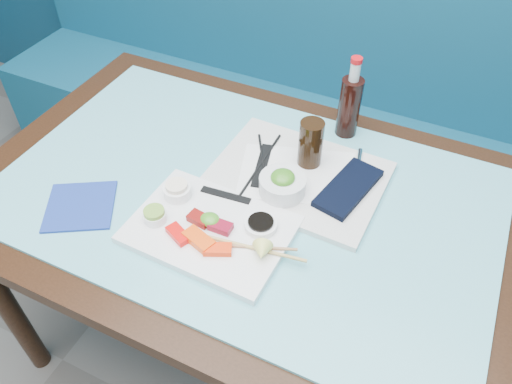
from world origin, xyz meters
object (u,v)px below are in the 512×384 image
at_px(booth_bench, 337,128).
at_px(cola_bottle_body, 349,107).
at_px(sashimi_plate, 210,230).
at_px(cola_glass, 311,143).
at_px(blue_napkin, 80,206).
at_px(serving_tray, 297,177).
at_px(dining_table, 246,217).
at_px(seaweed_bowl, 282,185).

height_order(booth_bench, cola_bottle_body, booth_bench).
bearing_deg(cola_bottle_body, booth_bench, 106.66).
xyz_separation_m(sashimi_plate, cola_glass, (0.12, 0.31, 0.07)).
bearing_deg(sashimi_plate, cola_glass, 70.14).
bearing_deg(blue_napkin, cola_glass, 39.86).
distance_m(booth_bench, cola_bottle_body, 0.70).
distance_m(booth_bench, blue_napkin, 1.17).
bearing_deg(cola_glass, cola_bottle_body, 77.17).
height_order(serving_tray, blue_napkin, serving_tray).
xyz_separation_m(booth_bench, blue_napkin, (-0.34, -1.06, 0.39)).
xyz_separation_m(booth_bench, sashimi_plate, (-0.02, -0.99, 0.39)).
relative_size(serving_tray, blue_napkin, 2.68).
distance_m(dining_table, serving_tray, 0.17).
xyz_separation_m(booth_bench, serving_tray, (0.10, -0.74, 0.39)).
bearing_deg(dining_table, cola_glass, 55.57).
xyz_separation_m(serving_tray, cola_bottle_body, (0.05, 0.24, 0.08)).
bearing_deg(blue_napkin, cola_bottle_body, 48.67).
distance_m(sashimi_plate, serving_tray, 0.28).
bearing_deg(seaweed_bowl, blue_napkin, -150.31).
relative_size(seaweed_bowl, cola_glass, 0.90).
relative_size(serving_tray, cola_glass, 3.35).
xyz_separation_m(cola_bottle_body, blue_napkin, (-0.49, -0.56, -0.08)).
height_order(dining_table, sashimi_plate, sashimi_plate).
relative_size(dining_table, sashimi_plate, 3.86).
xyz_separation_m(serving_tray, blue_napkin, (-0.44, -0.32, -0.00)).
bearing_deg(sashimi_plate, dining_table, 86.14).
relative_size(booth_bench, cola_bottle_body, 17.48).
height_order(dining_table, cola_glass, cola_glass).
bearing_deg(seaweed_bowl, dining_table, -162.74).
bearing_deg(serving_tray, booth_bench, 99.52).
bearing_deg(blue_napkin, booth_bench, 72.15).
bearing_deg(blue_napkin, serving_tray, 36.07).
height_order(booth_bench, sashimi_plate, booth_bench).
relative_size(sashimi_plate, cola_glass, 2.83).
relative_size(dining_table, seaweed_bowl, 12.20).
xyz_separation_m(dining_table, seaweed_bowl, (0.09, 0.03, 0.13)).
distance_m(seaweed_bowl, cola_glass, 0.14).
distance_m(dining_table, seaweed_bowl, 0.16).
distance_m(seaweed_bowl, blue_napkin, 0.49).
xyz_separation_m(cola_glass, blue_napkin, (-0.45, -0.37, -0.08)).
bearing_deg(cola_glass, serving_tray, -100.30).
xyz_separation_m(dining_table, cola_glass, (0.11, 0.16, 0.17)).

